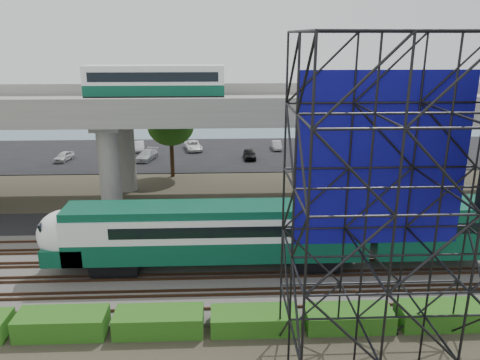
{
  "coord_description": "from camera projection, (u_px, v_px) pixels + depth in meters",
  "views": [
    {
      "loc": [
        -0.66,
        -25.55,
        14.86
      ],
      "look_at": [
        0.66,
        6.0,
        5.07
      ],
      "focal_mm": 35.0,
      "sensor_mm": 36.0,
      "label": 1
    }
  ],
  "objects": [
    {
      "name": "trees",
      "position": [
        177.0,
        142.0,
        42.4
      ],
      "size": [
        40.94,
        16.94,
        7.69
      ],
      "color": "#382314",
      "rests_on": "ground"
    },
    {
      "name": "ballast_bed",
      "position": [
        233.0,
        270.0,
        30.69
      ],
      "size": [
        90.0,
        12.0,
        0.2
      ],
      "primitive_type": "cube",
      "color": "slate",
      "rests_on": "ground"
    },
    {
      "name": "commuter_train",
      "position": [
        250.0,
        231.0,
        29.91
      ],
      "size": [
        29.3,
        3.06,
        4.3
      ],
      "color": "black",
      "rests_on": "rail_tracks"
    },
    {
      "name": "service_road",
      "position": [
        230.0,
        222.0,
        38.82
      ],
      "size": [
        90.0,
        5.0,
        0.08
      ],
      "primitive_type": "cube",
      "color": "black",
      "rests_on": "ground"
    },
    {
      "name": "rail_tracks",
      "position": [
        233.0,
        268.0,
        30.63
      ],
      "size": [
        90.0,
        9.52,
        0.16
      ],
      "color": "#472D1E",
      "rests_on": "ballast_bed"
    },
    {
      "name": "parking_lot",
      "position": [
        226.0,
        154.0,
        61.24
      ],
      "size": [
        90.0,
        18.0,
        0.08
      ],
      "primitive_type": "cube",
      "color": "black",
      "rests_on": "ground"
    },
    {
      "name": "hedge_strip",
      "position": [
        255.0,
        320.0,
        24.58
      ],
      "size": [
        34.6,
        1.8,
        1.2
      ],
      "color": "#215212",
      "rests_on": "ground"
    },
    {
      "name": "scaffold_tower",
      "position": [
        402.0,
        223.0,
        19.25
      ],
      "size": [
        9.36,
        6.36,
        15.0
      ],
      "color": "black",
      "rests_on": "ground"
    },
    {
      "name": "parked_cars",
      "position": [
        235.0,
        149.0,
        60.92
      ],
      "size": [
        38.88,
        9.63,
        1.32
      ],
      "color": "silver",
      "rests_on": "parking_lot"
    },
    {
      "name": "ground",
      "position": [
        233.0,
        287.0,
        28.81
      ],
      "size": [
        140.0,
        140.0,
        0.0
      ],
      "primitive_type": "plane",
      "color": "#474233",
      "rests_on": "ground"
    },
    {
      "name": "suv",
      "position": [
        146.0,
        215.0,
        38.18
      ],
      "size": [
        5.56,
        2.94,
        1.49
      ],
      "primitive_type": "imported",
      "rotation": [
        0.0,
        0.0,
        1.66
      ],
      "color": "black",
      "rests_on": "service_road"
    },
    {
      "name": "harbor_water",
      "position": [
        224.0,
        123.0,
        82.24
      ],
      "size": [
        140.0,
        40.0,
        0.03
      ],
      "primitive_type": "cube",
      "color": "#43606E",
      "rests_on": "ground"
    },
    {
      "name": "overpass",
      "position": [
        223.0,
        113.0,
        41.62
      ],
      "size": [
        80.0,
        12.0,
        12.4
      ],
      "color": "#9E9B93",
      "rests_on": "ground"
    }
  ]
}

